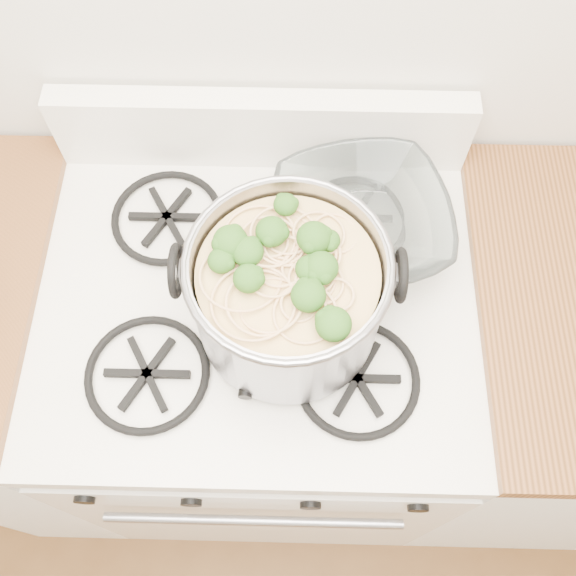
{
  "coord_description": "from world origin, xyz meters",
  "views": [
    {
      "loc": [
        0.07,
        0.78,
        1.9
      ],
      "look_at": [
        0.06,
        1.21,
        1.04
      ],
      "focal_mm": 40.0,
      "sensor_mm": 36.0,
      "label": 1
    }
  ],
  "objects_px": {
    "gas_range": "(265,382)",
    "glass_bowl": "(360,227)",
    "stock_pot": "(288,294)",
    "spatula": "(264,255)"
  },
  "relations": [
    {
      "from": "stock_pot",
      "to": "spatula",
      "type": "distance_m",
      "value": 0.15
    },
    {
      "from": "spatula",
      "to": "stock_pot",
      "type": "bearing_deg",
      "value": -64.48
    },
    {
      "from": "stock_pot",
      "to": "spatula",
      "type": "relative_size",
      "value": 1.08
    },
    {
      "from": "gas_range",
      "to": "spatula",
      "type": "xyz_separation_m",
      "value": [
        0.01,
        0.07,
        0.5
      ]
    },
    {
      "from": "gas_range",
      "to": "stock_pot",
      "type": "bearing_deg",
      "value": -41.59
    },
    {
      "from": "stock_pot",
      "to": "gas_range",
      "type": "bearing_deg",
      "value": 138.41
    },
    {
      "from": "stock_pot",
      "to": "spatula",
      "type": "xyz_separation_m",
      "value": [
        -0.04,
        0.11,
        -0.09
      ]
    },
    {
      "from": "glass_bowl",
      "to": "spatula",
      "type": "bearing_deg",
      "value": -160.69
    },
    {
      "from": "stock_pot",
      "to": "glass_bowl",
      "type": "height_order",
      "value": "stock_pot"
    },
    {
      "from": "gas_range",
      "to": "glass_bowl",
      "type": "distance_m",
      "value": 0.55
    }
  ]
}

